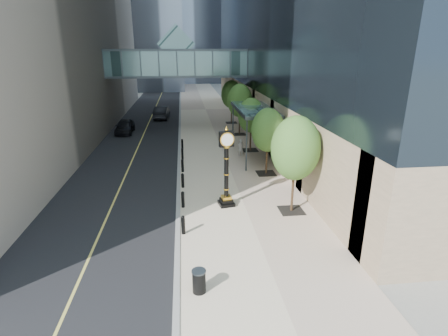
{
  "coord_description": "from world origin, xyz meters",
  "views": [
    {
      "loc": [
        -2.47,
        -14.99,
        9.03
      ],
      "look_at": [
        -0.12,
        5.22,
        2.09
      ],
      "focal_mm": 28.0,
      "sensor_mm": 36.0,
      "label": 1
    }
  ],
  "objects": [
    {
      "name": "ground",
      "position": [
        0.0,
        0.0,
        0.0
      ],
      "size": [
        320.0,
        320.0,
        0.0
      ],
      "primitive_type": "plane",
      "color": "gray",
      "rests_on": "ground"
    },
    {
      "name": "road",
      "position": [
        -7.0,
        40.0,
        0.01
      ],
      "size": [
        8.0,
        180.0,
        0.02
      ],
      "primitive_type": "cube",
      "color": "black",
      "rests_on": "ground"
    },
    {
      "name": "sidewalk",
      "position": [
        1.0,
        40.0,
        0.03
      ],
      "size": [
        8.0,
        180.0,
        0.06
      ],
      "primitive_type": "cube",
      "color": "beige",
      "rests_on": "ground"
    },
    {
      "name": "curb",
      "position": [
        -3.0,
        40.0,
        0.04
      ],
      "size": [
        0.25,
        180.0,
        0.07
      ],
      "primitive_type": "cube",
      "color": "gray",
      "rests_on": "ground"
    },
    {
      "name": "skywalk",
      "position": [
        -3.0,
        28.0,
        7.71
      ],
      "size": [
        17.0,
        4.2,
        5.8
      ],
      "color": "slate",
      "rests_on": "ground"
    },
    {
      "name": "entrance_canopy",
      "position": [
        3.48,
        14.0,
        4.19
      ],
      "size": [
        3.0,
        8.0,
        4.38
      ],
      "color": "#383F44",
      "rests_on": "ground"
    },
    {
      "name": "bollard_row",
      "position": [
        -2.7,
        9.0,
        0.51
      ],
      "size": [
        0.2,
        16.2,
        0.9
      ],
      "color": "black",
      "rests_on": "sidewalk"
    },
    {
      "name": "street_trees",
      "position": [
        3.6,
        15.96,
        3.64
      ],
      "size": [
        2.73,
        28.66,
        5.61
      ],
      "color": "black",
      "rests_on": "sidewalk"
    },
    {
      "name": "street_clock",
      "position": [
        -0.09,
        4.22,
        2.13
      ],
      "size": [
        1.03,
        1.03,
        4.76
      ],
      "rotation": [
        0.0,
        0.0,
        0.17
      ],
      "color": "black",
      "rests_on": "sidewalk"
    },
    {
      "name": "trash_bin",
      "position": [
        -2.12,
        -3.62,
        0.51
      ],
      "size": [
        0.69,
        0.69,
        0.9
      ],
      "primitive_type": "cylinder",
      "rotation": [
        0.0,
        0.0,
        -0.42
      ],
      "color": "black",
      "rests_on": "sidewalk"
    },
    {
      "name": "pedestrian",
      "position": [
        2.39,
        14.29,
        0.82
      ],
      "size": [
        0.65,
        0.54,
        1.53
      ],
      "primitive_type": "imported",
      "rotation": [
        0.0,
        0.0,
        3.51
      ],
      "color": "#A7A199",
      "rests_on": "sidewalk"
    },
    {
      "name": "car_near",
      "position": [
        -9.11,
        24.82,
        0.79
      ],
      "size": [
        1.89,
        4.53,
        1.53
      ],
      "primitive_type": "imported",
      "rotation": [
        0.0,
        0.0,
        -0.02
      ],
      "color": "black",
      "rests_on": "road"
    },
    {
      "name": "car_far",
      "position": [
        -5.44,
        33.32,
        0.85
      ],
      "size": [
        2.13,
        5.14,
        1.65
      ],
      "primitive_type": "imported",
      "rotation": [
        0.0,
        0.0,
        3.06
      ],
      "color": "black",
      "rests_on": "road"
    }
  ]
}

